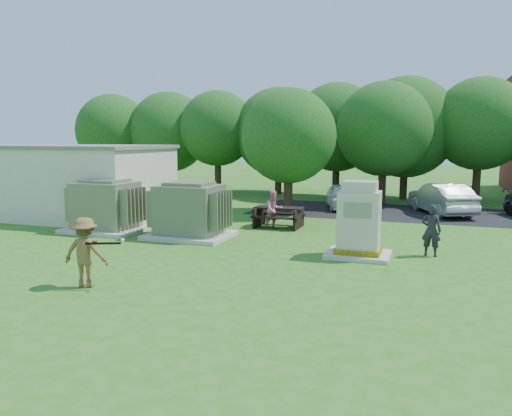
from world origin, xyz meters
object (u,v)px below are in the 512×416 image
at_px(person_by_generator, 431,230).
at_px(car_white, 343,196).
at_px(transformer_right, 190,211).
at_px(picnic_table, 279,215).
at_px(batter, 85,252).
at_px(person_at_picnic, 274,210).
at_px(car_silver_a, 441,199).
at_px(transformer_left, 106,207).
at_px(generator_cabinet, 359,224).

height_order(person_by_generator, car_white, person_by_generator).
relative_size(transformer_right, picnic_table, 1.52).
height_order(picnic_table, batter, batter).
height_order(picnic_table, person_at_picnic, person_at_picnic).
bearing_deg(transformer_right, car_silver_a, 45.94).
bearing_deg(transformer_left, picnic_table, 26.63).
bearing_deg(generator_cabinet, batter, -137.65).
height_order(picnic_table, car_silver_a, car_silver_a).
relative_size(picnic_table, car_silver_a, 0.43).
bearing_deg(person_by_generator, picnic_table, -18.37).
xyz_separation_m(picnic_table, batter, (-2.09, -9.57, 0.34)).
xyz_separation_m(transformer_right, generator_cabinet, (6.38, -1.02, 0.07)).
bearing_deg(person_by_generator, transformer_right, 9.21).
relative_size(car_white, car_silver_a, 0.82).
height_order(person_at_picnic, car_silver_a, person_at_picnic).
relative_size(transformer_left, transformer_right, 1.00).
bearing_deg(transformer_right, generator_cabinet, -9.10).
bearing_deg(car_white, generator_cabinet, -94.36).
relative_size(transformer_left, car_silver_a, 0.65).
bearing_deg(transformer_left, batter, -57.48).
bearing_deg(batter, person_at_picnic, -111.75).
xyz_separation_m(transformer_left, car_white, (7.74, 9.59, -0.32)).
relative_size(generator_cabinet, person_by_generator, 1.45).
height_order(transformer_left, batter, transformer_left).
height_order(generator_cabinet, picnic_table, generator_cabinet).
xyz_separation_m(picnic_table, person_by_generator, (5.99, -3.27, 0.29)).
distance_m(batter, person_at_picnic, 9.39).
distance_m(batter, car_silver_a, 17.80).
height_order(transformer_left, person_at_picnic, transformer_left).
bearing_deg(transformer_left, transformer_right, 0.00).
height_order(generator_cabinet, car_silver_a, generator_cabinet).
xyz_separation_m(car_white, car_silver_a, (4.86, -0.40, 0.11)).
bearing_deg(person_at_picnic, picnic_table, 34.04).
bearing_deg(transformer_left, car_white, 51.11).
height_order(generator_cabinet, batter, generator_cabinet).
height_order(generator_cabinet, person_by_generator, generator_cabinet).
bearing_deg(generator_cabinet, person_at_picnic, 136.64).
bearing_deg(person_at_picnic, car_silver_a, 0.95).
distance_m(batter, car_white, 16.46).
height_order(picnic_table, person_by_generator, person_by_generator).
height_order(batter, person_by_generator, batter).
distance_m(person_at_picnic, car_silver_a, 9.15).
bearing_deg(person_by_generator, car_white, -55.11).
distance_m(transformer_right, person_by_generator, 8.50).
xyz_separation_m(generator_cabinet, person_at_picnic, (-3.96, 3.73, -0.25)).
height_order(transformer_left, car_white, transformer_left).
relative_size(picnic_table, car_white, 0.52).
xyz_separation_m(transformer_right, person_at_picnic, (2.43, 2.71, -0.18)).
bearing_deg(transformer_left, person_at_picnic, 23.88).
distance_m(person_at_picnic, car_white, 7.07).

